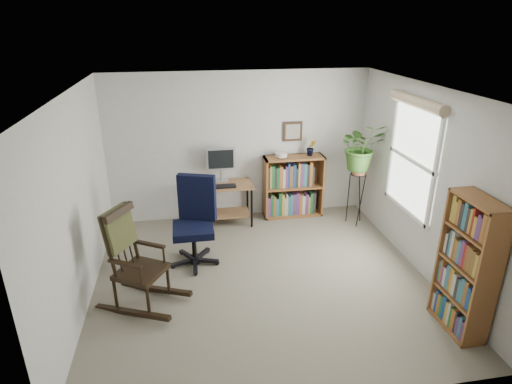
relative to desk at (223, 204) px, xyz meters
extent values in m
cube|color=gray|center=(0.32, -1.70, -0.34)|extent=(4.20, 4.00, 0.00)
cube|color=silver|center=(0.32, -1.70, 2.06)|extent=(4.20, 4.00, 0.00)
cube|color=silver|center=(0.32, 0.30, 0.86)|extent=(4.20, 0.00, 2.40)
cube|color=silver|center=(0.32, -3.70, 0.86)|extent=(4.20, 0.00, 2.40)
cube|color=silver|center=(-1.78, -1.70, 0.86)|extent=(0.00, 4.00, 2.40)
cube|color=silver|center=(2.42, -1.70, 0.86)|extent=(0.00, 4.00, 2.40)
cube|color=black|center=(0.00, -0.12, 0.35)|extent=(0.40, 0.15, 0.02)
imported|color=#376724|center=(2.12, -0.37, 1.32)|extent=(1.69, 1.88, 1.46)
imported|color=#376724|center=(1.48, 0.13, 0.75)|extent=(0.13, 0.24, 0.11)
camera|label=1|loc=(-0.55, -6.33, 2.79)|focal=30.00mm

